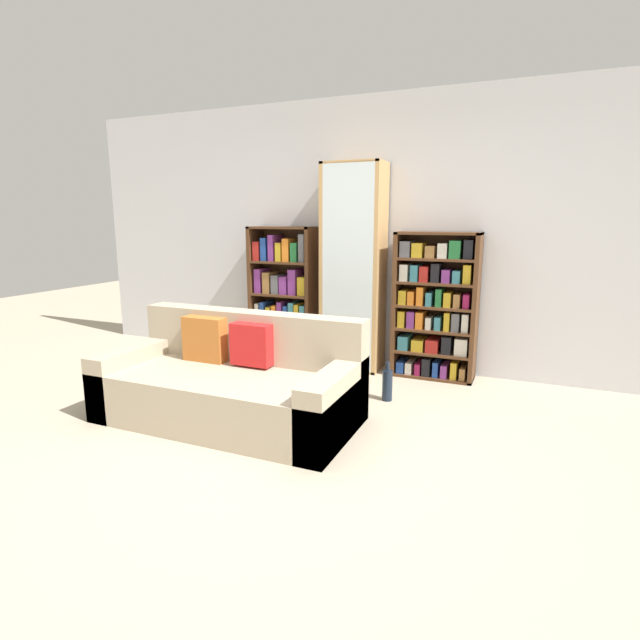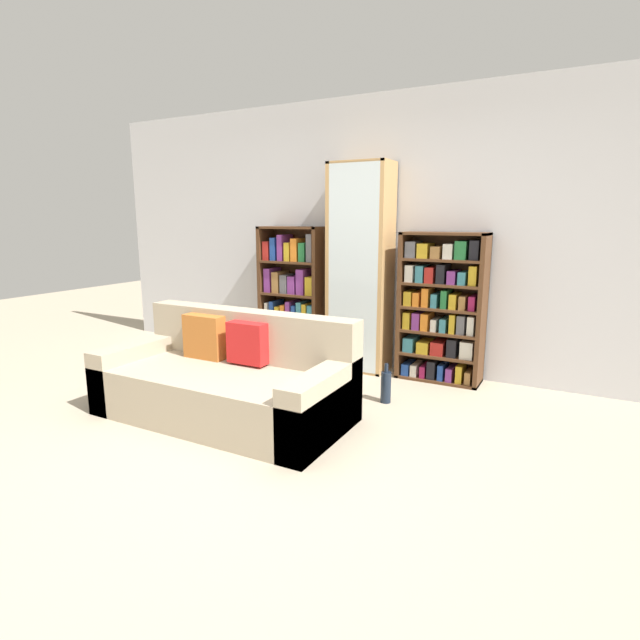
% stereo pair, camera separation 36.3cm
% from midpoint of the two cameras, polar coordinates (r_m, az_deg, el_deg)
% --- Properties ---
extents(ground_plane, '(16.00, 16.00, 0.00)m').
position_cam_midpoint_polar(ground_plane, '(3.39, -8.49, -15.16)').
color(ground_plane, tan).
extents(wall_back, '(7.00, 0.06, 2.70)m').
position_cam_midpoint_polar(wall_back, '(5.13, 4.82, 9.65)').
color(wall_back, silver).
rests_on(wall_back, ground).
extents(couch, '(1.94, 0.92, 0.79)m').
position_cam_midpoint_polar(couch, '(3.94, -12.71, -7.21)').
color(couch, tan).
rests_on(couch, ground).
extents(bookshelf_left, '(0.72, 0.32, 1.43)m').
position_cam_midpoint_polar(bookshelf_left, '(5.40, -6.01, 2.64)').
color(bookshelf_left, '#4C2D19').
rests_on(bookshelf_left, ground).
extents(display_cabinet, '(0.60, 0.36, 2.05)m').
position_cam_midpoint_polar(display_cabinet, '(5.01, 1.78, 5.94)').
color(display_cabinet, tan).
rests_on(display_cabinet, ground).
extents(bookshelf_right, '(0.78, 0.32, 1.39)m').
position_cam_midpoint_polar(bookshelf_right, '(4.83, 10.97, 1.50)').
color(bookshelf_right, '#4C2D19').
rests_on(bookshelf_right, ground).
extents(wine_bottle, '(0.09, 0.09, 0.34)m').
position_cam_midpoint_polar(wine_bottle, '(4.26, 5.27, -7.40)').
color(wine_bottle, '#192333').
rests_on(wine_bottle, ground).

